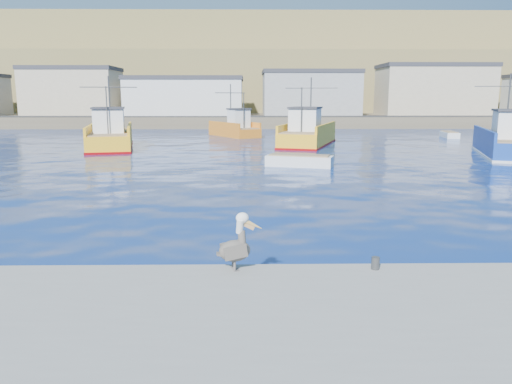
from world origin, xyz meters
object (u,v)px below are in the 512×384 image
at_px(skiff_far, 449,135).
at_px(pelican, 236,246).
at_px(boat_orange, 235,128).
at_px(trawler_blue, 508,143).
at_px(trawler_yellow_b, 307,135).
at_px(skiff_mid, 299,162).
at_px(trawler_yellow_a, 110,137).

distance_m(skiff_far, pelican, 50.59).
relative_size(boat_orange, pelican, 5.75).
bearing_deg(skiff_far, trawler_blue, -98.25).
xyz_separation_m(trawler_yellow_b, skiff_mid, (-2.23, -14.54, -0.71)).
bearing_deg(pelican, trawler_yellow_b, 80.65).
bearing_deg(trawler_yellow_b, skiff_far, 27.50).
bearing_deg(trawler_yellow_b, pelican, -99.35).
relative_size(trawler_blue, skiff_far, 2.82).
bearing_deg(trawler_yellow_a, trawler_yellow_b, 7.48).
distance_m(trawler_yellow_a, trawler_yellow_b, 18.13).
relative_size(skiff_mid, skiff_far, 1.15).
distance_m(trawler_blue, boat_orange, 29.35).
bearing_deg(trawler_blue, trawler_yellow_a, 168.76).
bearing_deg(trawler_blue, skiff_far, 81.75).
xyz_separation_m(boat_orange, pelican, (1.20, -46.90, 0.10)).
bearing_deg(skiff_far, boat_orange, 175.50).
xyz_separation_m(skiff_mid, skiff_far, (19.44, 23.49, -0.03)).
relative_size(trawler_yellow_a, skiff_mid, 2.49).
bearing_deg(trawler_yellow_b, boat_orange, 123.25).
distance_m(boat_orange, skiff_far, 24.42).
relative_size(trawler_yellow_a, trawler_blue, 1.01).
bearing_deg(trawler_yellow_a, pelican, -70.32).
height_order(trawler_blue, boat_orange, trawler_blue).
bearing_deg(pelican, skiff_mid, 80.24).
distance_m(trawler_yellow_a, trawler_blue, 33.23).
relative_size(trawler_yellow_b, boat_orange, 1.42).
distance_m(trawler_yellow_b, pelican, 36.52).
relative_size(trawler_blue, pelican, 8.15).
height_order(trawler_yellow_b, trawler_blue, same).
xyz_separation_m(trawler_yellow_a, pelican, (12.04, -33.67, 0.07)).
relative_size(trawler_yellow_b, pelican, 8.14).
height_order(trawler_yellow_a, boat_orange, trawler_yellow_a).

